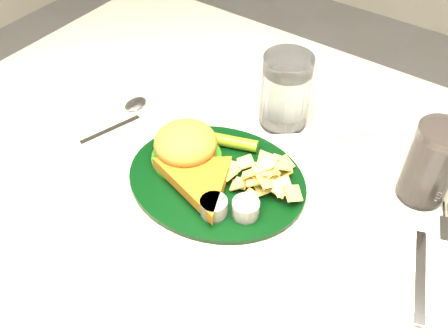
# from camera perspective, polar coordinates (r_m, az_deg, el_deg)

# --- Properties ---
(table) EXTENTS (1.20, 0.80, 0.75)m
(table) POSITION_cam_1_polar(r_m,az_deg,el_deg) (1.08, 3.12, -14.89)
(table) COLOR #A7A397
(table) RESTS_ON ground
(dinner_plate) EXTENTS (0.31, 0.27, 0.06)m
(dinner_plate) POSITION_cam_1_polar(r_m,az_deg,el_deg) (0.75, -0.87, 0.12)
(dinner_plate) COLOR black
(dinner_plate) RESTS_ON table
(water_glass) EXTENTS (0.08, 0.08, 0.13)m
(water_glass) POSITION_cam_1_polar(r_m,az_deg,el_deg) (0.84, 7.06, 8.70)
(water_glass) COLOR white
(water_glass) RESTS_ON table
(cola_glass) EXTENTS (0.09, 0.09, 0.13)m
(cola_glass) POSITION_cam_1_polar(r_m,az_deg,el_deg) (0.76, 22.57, 0.44)
(cola_glass) COLOR black
(cola_glass) RESTS_ON table
(fork_napkin) EXTENTS (0.20, 0.23, 0.01)m
(fork_napkin) POSITION_cam_1_polar(r_m,az_deg,el_deg) (0.71, 21.78, -10.70)
(fork_napkin) COLOR white
(fork_napkin) RESTS_ON table
(spoon) EXTENTS (0.08, 0.16, 0.01)m
(spoon) POSITION_cam_1_polar(r_m,az_deg,el_deg) (0.87, -12.86, 4.41)
(spoon) COLOR silver
(spoon) RESTS_ON table
(wrapped_straw) EXTENTS (0.19, 0.17, 0.01)m
(wrapped_straw) POSITION_cam_1_polar(r_m,az_deg,el_deg) (0.86, 10.76, 3.73)
(wrapped_straw) COLOR white
(wrapped_straw) RESTS_ON table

